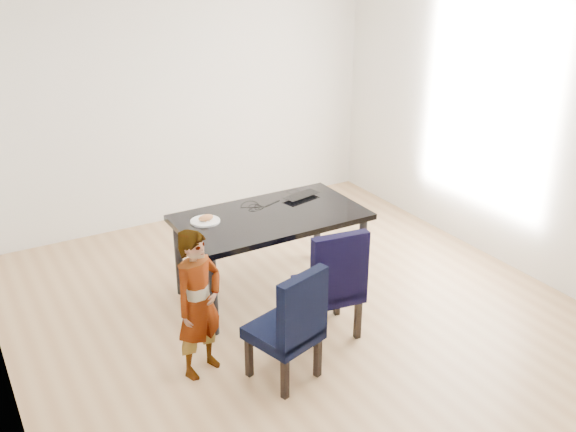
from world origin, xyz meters
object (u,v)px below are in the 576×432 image
plate (205,221)px  child (199,304)px  chair_left (283,323)px  chair_right (328,279)px  laptop (298,195)px  dining_table (271,254)px

plate → child: bearing=-116.4°
chair_left → chair_right: size_ratio=0.96×
child → laptop: 1.75m
dining_table → chair_right: chair_right is taller
plate → laptop: laptop is taller
chair_left → child: 0.61m
dining_table → chair_right: (0.09, -0.78, 0.09)m
plate → laptop: size_ratio=0.71×
child → laptop: (1.42, 1.02, 0.20)m
child → plate: (0.45, 0.90, 0.19)m
dining_table → laptop: laptop is taller
chair_right → laptop: (0.34, 1.04, 0.30)m
child → chair_left: bearing=-58.4°
chair_right → laptop: 1.13m
chair_right → laptop: size_ratio=2.68×
chair_left → chair_right: chair_right is taller
dining_table → chair_left: chair_left is taller
chair_left → plate: chair_left is taller
chair_left → plate: 1.30m
dining_table → chair_left: bearing=-114.6°
plate → laptop: bearing=6.9°
chair_left → child: bearing=126.9°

